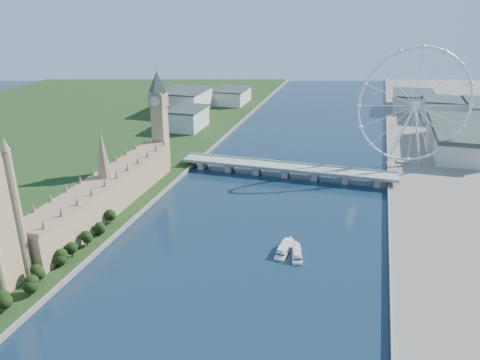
% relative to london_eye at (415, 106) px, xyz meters
% --- Properties ---
extents(tree_row, '(8.10, 184.10, 19.77)m').
position_rel_london_eye_xyz_m(tree_row, '(-232.98, -297.08, -58.68)').
color(tree_row, black).
rests_on(tree_row, ground).
extents(parliament_range, '(24.00, 200.00, 70.00)m').
position_rel_london_eye_xyz_m(parliament_range, '(-247.98, -185.08, -49.04)').
color(parliament_range, tan).
rests_on(parliament_range, ground).
extents(big_ben, '(20.02, 20.02, 110.00)m').
position_rel_london_eye_xyz_m(big_ben, '(-247.98, -77.08, -0.95)').
color(big_ben, tan).
rests_on(big_ben, ground).
extents(westminster_bridge, '(220.00, 22.00, 9.50)m').
position_rel_london_eye_xyz_m(westminster_bridge, '(-119.98, -55.08, -60.89)').
color(westminster_bridge, gray).
rests_on(westminster_bridge, ground).
extents(london_eye, '(113.60, 39.12, 124.30)m').
position_rel_london_eye_xyz_m(london_eye, '(0.00, 0.00, 0.00)').
color(london_eye, silver).
rests_on(london_eye, ground).
extents(county_hall, '(54.00, 144.00, 35.00)m').
position_rel_london_eye_xyz_m(county_hall, '(55.02, 74.92, -67.52)').
color(county_hall, beige).
rests_on(county_hall, ground).
extents(city_skyline, '(505.00, 280.00, 32.00)m').
position_rel_london_eye_xyz_m(city_skyline, '(-80.75, 205.00, -50.56)').
color(city_skyline, beige).
rests_on(city_skyline, ground).
extents(tour_boat_near, '(12.73, 28.34, 6.05)m').
position_rel_london_eye_xyz_m(tour_boat_near, '(-82.90, -210.77, -67.52)').
color(tour_boat_near, silver).
rests_on(tour_boat_near, ground).
extents(tour_boat_far, '(10.39, 30.58, 6.63)m').
position_rel_london_eye_xyz_m(tour_boat_far, '(-92.52, -207.49, -67.52)').
color(tour_boat_far, silver).
rests_on(tour_boat_far, ground).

